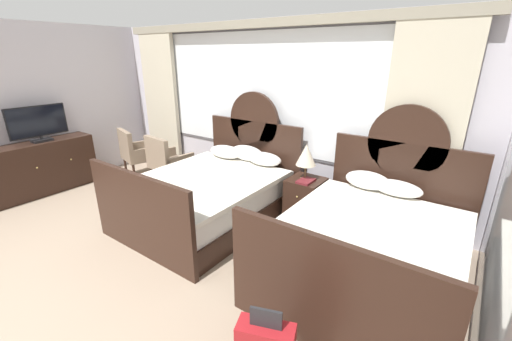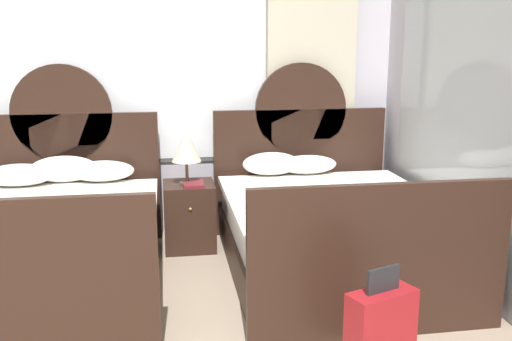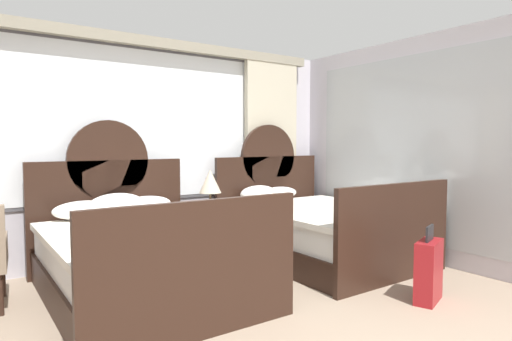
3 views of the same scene
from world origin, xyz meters
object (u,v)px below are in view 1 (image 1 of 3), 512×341
at_px(bed_near_window, 211,193).
at_px(table_lamp_on_nightstand, 306,155).
at_px(nightstand_between_beds, 305,200).
at_px(armchair_by_window_centre, 137,151).
at_px(armchair_by_window_left, 167,160).
at_px(tv_flatscreen, 38,123).
at_px(book_on_nightstand, 306,181).
at_px(bed_near_mirror, 370,245).
at_px(dresser_minibar, 32,170).

distance_m(bed_near_window, table_lamp_on_nightstand, 1.42).
xyz_separation_m(bed_near_window, nightstand_between_beds, (1.11, 0.70, -0.07)).
bearing_deg(armchair_by_window_centre, table_lamp_on_nightstand, 5.14).
relative_size(bed_near_window, armchair_by_window_left, 2.42).
bearing_deg(armchair_by_window_left, tv_flatscreen, -140.12).
relative_size(bed_near_window, tv_flatscreen, 2.58).
relative_size(tv_flatscreen, armchair_by_window_centre, 0.94).
height_order(book_on_nightstand, tv_flatscreen, tv_flatscreen).
xyz_separation_m(book_on_nightstand, tv_flatscreen, (-4.04, -1.50, 0.53)).
height_order(table_lamp_on_nightstand, book_on_nightstand, table_lamp_on_nightstand).
bearing_deg(table_lamp_on_nightstand, tv_flatscreen, -158.52).
bearing_deg(bed_near_window, bed_near_mirror, -0.35).
bearing_deg(bed_near_mirror, bed_near_window, 179.65).
relative_size(book_on_nightstand, armchair_by_window_centre, 0.28).
distance_m(nightstand_between_beds, dresser_minibar, 4.42).
bearing_deg(dresser_minibar, armchair_by_window_centre, 65.69).
height_order(nightstand_between_beds, armchair_by_window_centre, armchair_by_window_centre).
relative_size(table_lamp_on_nightstand, book_on_nightstand, 1.90).
bearing_deg(table_lamp_on_nightstand, nightstand_between_beds, 53.28).
height_order(tv_flatscreen, armchair_by_window_centre, tv_flatscreen).
bearing_deg(armchair_by_window_centre, bed_near_window, -9.66).
xyz_separation_m(nightstand_between_beds, armchair_by_window_left, (-2.49, -0.32, 0.20)).
xyz_separation_m(book_on_nightstand, armchair_by_window_centre, (-3.39, -0.23, -0.13)).
bearing_deg(armchair_by_window_centre, dresser_minibar, -114.31).
distance_m(bed_near_mirror, armchair_by_window_left, 3.62).
bearing_deg(nightstand_between_beds, tv_flatscreen, -158.37).
xyz_separation_m(bed_near_window, armchair_by_window_centre, (-2.24, 0.38, 0.13)).
relative_size(bed_near_window, armchair_by_window_centre, 2.42).
height_order(bed_near_window, dresser_minibar, bed_near_window).
xyz_separation_m(bed_near_window, tv_flatscreen, (-2.89, -0.89, 0.79)).
relative_size(bed_near_mirror, nightstand_between_beds, 3.64).
height_order(table_lamp_on_nightstand, armchair_by_window_left, table_lamp_on_nightstand).
height_order(nightstand_between_beds, armchair_by_window_left, armchair_by_window_left).
height_order(bed_near_window, bed_near_mirror, same).
xyz_separation_m(bed_near_mirror, table_lamp_on_nightstand, (-1.12, 0.69, 0.59)).
distance_m(tv_flatscreen, armchair_by_window_centre, 1.57).
distance_m(bed_near_window, bed_near_mirror, 2.22).
relative_size(nightstand_between_beds, dresser_minibar, 0.32).
xyz_separation_m(tv_flatscreen, armchair_by_window_centre, (0.65, 1.27, -0.66)).
bearing_deg(bed_near_mirror, book_on_nightstand, 149.87).
height_order(armchair_by_window_left, armchair_by_window_centre, same).
distance_m(dresser_minibar, tv_flatscreen, 0.77).
height_order(bed_near_window, book_on_nightstand, bed_near_window).
relative_size(table_lamp_on_nightstand, armchair_by_window_centre, 0.54).
distance_m(book_on_nightstand, tv_flatscreen, 4.34).
xyz_separation_m(nightstand_between_beds, tv_flatscreen, (-4.00, -1.59, 0.86)).
distance_m(nightstand_between_beds, armchair_by_window_left, 2.52).
bearing_deg(bed_near_mirror, armchair_by_window_centre, 174.94).
distance_m(bed_near_mirror, dresser_minibar, 5.26).
distance_m(tv_flatscreen, armchair_by_window_left, 2.08).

